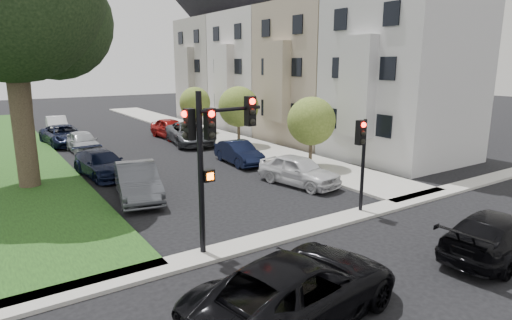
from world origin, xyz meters
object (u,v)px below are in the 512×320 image
small_tree_b (239,107)px  car_cross_far (498,235)px  traffic_signal_main (212,143)px  car_parked_6 (102,164)px  car_parked_2 (190,133)px  car_parked_5 (137,181)px  car_parked_7 (83,142)px  small_tree_c (195,103)px  car_parked_9 (57,125)px  car_parked_1 (239,153)px  car_cross_near (298,288)px  car_parked_8 (64,135)px  car_parked_3 (171,128)px  small_tree_a (311,121)px  car_parked_0 (299,170)px  traffic_signal_secondary (362,149)px

small_tree_b → car_cross_far: small_tree_b is taller
traffic_signal_main → car_parked_6: 11.64m
car_parked_2 → car_parked_5: size_ratio=1.20×
car_cross_far → car_parked_7: bearing=12.0°
small_tree_c → car_cross_far: small_tree_c is taller
car_parked_2 → car_parked_9: (-7.21, 10.69, -0.08)m
small_tree_c → car_parked_9: size_ratio=0.90×
small_tree_b → car_parked_5: small_tree_b is taller
car_parked_1 → car_parked_6: (-7.42, 1.45, 0.01)m
small_tree_b → car_parked_1: small_tree_b is taller
small_tree_b → car_parked_2: small_tree_b is taller
car_cross_near → car_parked_2: 22.52m
car_parked_1 → car_cross_near: bearing=-112.4°
car_parked_9 → car_parked_7: bearing=-85.3°
car_parked_1 → car_parked_5: (-7.09, -3.24, 0.11)m
car_cross_near → car_cross_far: size_ratio=1.16×
car_parked_8 → car_parked_3: bearing=-16.9°
small_tree_b → car_parked_6: size_ratio=0.91×
traffic_signal_main → car_cross_near: bearing=-90.9°
small_tree_a → car_parked_5: (-9.83, -0.06, -1.89)m
small_tree_a → car_parked_3: (-2.68, 13.63, -1.90)m
small_tree_a → car_parked_9: small_tree_a is taller
car_parked_6 → car_parked_8: bearing=83.9°
small_tree_b → car_parked_8: 12.77m
car_cross_near → car_parked_0: size_ratio=1.30×
car_parked_5 → car_parked_6: car_parked_5 is taller
car_parked_0 → car_parked_7: 15.53m
traffic_signal_main → car_parked_5: bearing=92.0°
car_cross_near → car_parked_2: (7.17, 21.35, 0.01)m
car_parked_0 → car_parked_7: (-7.00, 13.86, -0.02)m
car_parked_2 → car_parked_7: (-7.15, 1.17, -0.08)m
car_parked_8 → car_parked_9: (0.48, 6.02, -0.01)m
small_tree_b → car_parked_9: size_ratio=0.98×
car_parked_9 → car_parked_0: bearing=-68.8°
small_tree_a → traffic_signal_secondary: 7.44m
car_parked_1 → car_parked_5: bearing=-151.6°
car_parked_1 → car_parked_3: bearing=93.5°
car_parked_8 → car_parked_0: bearing=-72.2°
car_parked_0 → car_parked_6: (-7.51, 6.89, -0.06)m
car_cross_far → car_parked_5: (-7.31, 11.64, 0.08)m
car_cross_far → car_parked_6: car_cross_far is taller
small_tree_a → car_parked_2: small_tree_a is taller
small_tree_c → car_parked_5: small_tree_c is taller
car_parked_9 → traffic_signal_secondary: bearing=-72.6°
car_parked_3 → car_parked_5: 15.44m
car_parked_6 → small_tree_a: bearing=-30.8°
small_tree_b → car_parked_0: small_tree_b is taller
car_cross_far → small_tree_b: bearing=-12.4°
car_parked_9 → car_cross_near: bearing=-85.6°
car_parked_7 → car_parked_9: 9.52m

